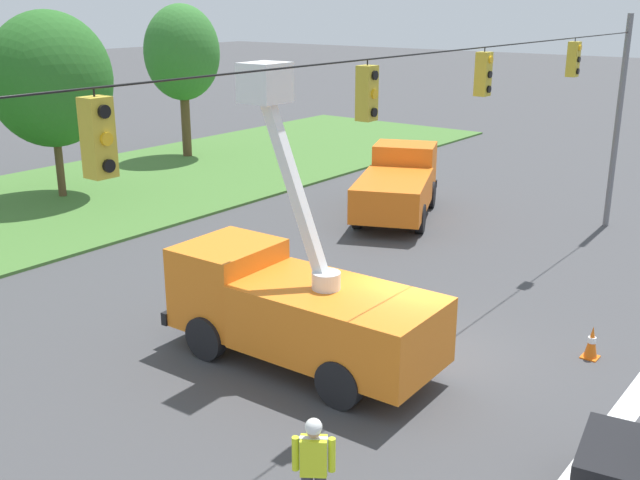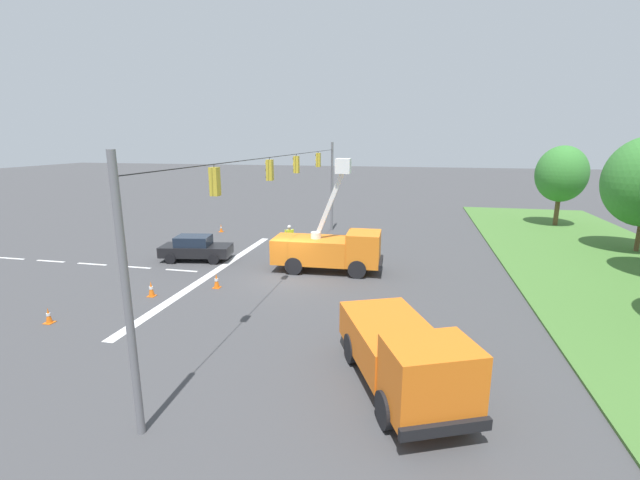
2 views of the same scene
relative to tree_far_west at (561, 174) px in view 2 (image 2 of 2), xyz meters
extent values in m
plane|color=#424244|center=(18.90, -18.79, -4.53)|extent=(200.00, 200.00, 0.00)
cube|color=silver|center=(18.90, -23.16, -4.52)|extent=(17.60, 0.50, 0.01)
cube|color=silver|center=(18.90, -25.16, -4.52)|extent=(0.20, 2.00, 0.01)
cube|color=silver|center=(18.90, -28.16, -4.52)|extent=(0.20, 2.00, 0.01)
cube|color=silver|center=(18.90, -31.16, -4.52)|extent=(0.20, 2.00, 0.01)
cube|color=silver|center=(18.90, -34.16, -4.52)|extent=(0.20, 2.00, 0.01)
cube|color=silver|center=(18.90, -37.16, -4.52)|extent=(0.20, 2.00, 0.01)
cylinder|color=slate|center=(5.90, -18.79, -0.93)|extent=(0.20, 0.20, 7.20)
cylinder|color=slate|center=(31.90, -18.79, -0.93)|extent=(0.20, 0.20, 7.20)
cylinder|color=black|center=(18.90, -18.79, 2.07)|extent=(26.00, 0.03, 0.03)
cylinder|color=black|center=(10.98, -18.79, 2.02)|extent=(0.02, 0.02, 0.10)
cube|color=gold|center=(10.98, -18.79, 1.49)|extent=(0.32, 0.28, 0.96)
cylinder|color=black|center=(10.98, -18.95, 1.81)|extent=(0.16, 0.05, 0.16)
cylinder|color=yellow|center=(10.98, -18.95, 1.49)|extent=(0.16, 0.05, 0.16)
cylinder|color=black|center=(10.98, -18.95, 1.17)|extent=(0.16, 0.05, 0.16)
cylinder|color=black|center=(16.65, -18.79, 2.02)|extent=(0.02, 0.02, 0.10)
cube|color=gold|center=(16.65, -18.79, 1.49)|extent=(0.32, 0.28, 0.96)
cylinder|color=black|center=(16.65, -18.95, 1.81)|extent=(0.16, 0.05, 0.16)
cylinder|color=yellow|center=(16.65, -18.95, 1.49)|extent=(0.16, 0.05, 0.16)
cylinder|color=black|center=(16.65, -18.95, 1.17)|extent=(0.16, 0.05, 0.16)
cylinder|color=black|center=(21.25, -18.79, 2.02)|extent=(0.02, 0.02, 0.10)
cube|color=gold|center=(21.25, -18.79, 1.49)|extent=(0.32, 0.28, 0.96)
cylinder|color=yellow|center=(21.25, -18.95, 1.81)|extent=(0.16, 0.05, 0.16)
cylinder|color=black|center=(21.25, -18.95, 1.49)|extent=(0.16, 0.05, 0.16)
cylinder|color=black|center=(21.25, -18.95, 1.17)|extent=(0.16, 0.05, 0.16)
cylinder|color=black|center=(26.93, -18.79, 2.02)|extent=(0.02, 0.02, 0.10)
cube|color=gold|center=(26.93, -18.79, 1.49)|extent=(0.32, 0.28, 0.96)
cylinder|color=yellow|center=(26.93, -18.95, 1.81)|extent=(0.16, 0.05, 0.16)
cylinder|color=black|center=(26.93, -18.95, 1.49)|extent=(0.16, 0.05, 0.16)
cylinder|color=black|center=(26.93, -18.95, 1.17)|extent=(0.16, 0.05, 0.16)
cylinder|color=brown|center=(0.00, 0.00, -3.16)|extent=(0.38, 0.38, 2.74)
ellipsoid|color=#387F33|center=(0.00, 0.00, 0.02)|extent=(4.25, 4.16, 4.76)
cylinder|color=brown|center=(8.60, 2.56, -3.23)|extent=(0.29, 0.29, 2.60)
cube|color=orange|center=(17.12, -17.86, -3.33)|extent=(2.43, 4.32, 1.40)
cube|color=orange|center=(17.03, -14.82, -3.10)|extent=(2.27, 1.89, 1.85)
cube|color=#1E2838|center=(17.01, -14.18, -2.78)|extent=(1.96, 0.16, 0.83)
cube|color=black|center=(17.00, -13.83, -3.88)|extent=(2.31, 0.23, 0.30)
cylinder|color=black|center=(15.98, -15.10, -4.03)|extent=(0.31, 1.01, 1.00)
cylinder|color=black|center=(18.10, -15.03, -4.03)|extent=(0.31, 1.01, 1.00)
cylinder|color=black|center=(16.09, -18.65, -4.03)|extent=(0.31, 1.01, 1.00)
cylinder|color=black|center=(18.21, -18.59, -4.03)|extent=(0.31, 1.01, 1.00)
cylinder|color=silver|center=(17.11, -17.56, -2.45)|extent=(0.60, 0.60, 0.36)
cube|color=white|center=(17.09, -16.80, -0.70)|extent=(0.29, 1.75, 3.94)
cube|color=white|center=(17.07, -16.04, 1.47)|extent=(0.92, 0.83, 0.80)
cube|color=orange|center=(27.37, -12.73, -3.44)|extent=(4.72, 3.81, 1.18)
cube|color=orange|center=(30.07, -11.56, -3.09)|extent=(2.53, 2.79, 1.87)
cube|color=#1E2838|center=(30.64, -11.31, -2.76)|extent=(0.89, 1.88, 0.84)
cube|color=black|center=(30.96, -11.18, -3.88)|extent=(1.09, 2.23, 0.30)
cylinder|color=black|center=(29.42, -10.65, -4.03)|extent=(1.03, 0.66, 1.00)
cylinder|color=black|center=(30.29, -12.65, -4.03)|extent=(1.03, 0.66, 1.00)
cylinder|color=black|center=(26.26, -12.03, -4.03)|extent=(1.03, 0.66, 1.00)
cylinder|color=black|center=(27.13, -14.02, -4.03)|extent=(1.03, 0.66, 1.00)
cube|color=black|center=(16.71, -25.35, -3.89)|extent=(2.45, 4.53, 0.64)
cube|color=#192333|center=(16.73, -25.50, -3.27)|extent=(1.82, 2.28, 0.60)
cylinder|color=black|center=(15.64, -24.18, -4.21)|extent=(0.30, 0.66, 0.64)
cylinder|color=black|center=(17.34, -23.89, -4.21)|extent=(0.30, 0.66, 0.64)
cylinder|color=black|center=(16.08, -26.81, -4.21)|extent=(0.30, 0.66, 0.64)
cylinder|color=black|center=(17.78, -26.52, -4.21)|extent=(0.30, 0.66, 0.64)
cylinder|color=#383842|center=(13.07, -20.26, -4.10)|extent=(0.18, 0.18, 0.85)
cylinder|color=#383842|center=(13.18, -20.42, -4.10)|extent=(0.18, 0.18, 0.85)
cube|color=#D8EA26|center=(13.13, -20.34, -3.38)|extent=(0.42, 0.47, 0.60)
cube|color=silver|center=(13.13, -20.34, -3.38)|extent=(0.30, 0.39, 0.62)
cylinder|color=#D8EA26|center=(12.98, -20.12, -3.35)|extent=(0.11, 0.11, 0.55)
cylinder|color=#D8EA26|center=(13.28, -20.57, -3.35)|extent=(0.11, 0.11, 0.55)
sphere|color=tan|center=(13.13, -20.34, -2.95)|extent=(0.22, 0.22, 0.22)
sphere|color=white|center=(13.13, -20.34, -2.89)|extent=(0.26, 0.26, 0.26)
cube|color=orange|center=(23.00, -24.38, -4.51)|extent=(0.36, 0.36, 0.03)
cone|color=orange|center=(23.00, -24.38, -4.13)|extent=(0.29, 0.29, 0.73)
cylinder|color=white|center=(23.00, -24.38, -4.10)|extent=(0.18, 0.18, 0.13)
cube|color=orange|center=(21.21, -21.84, -4.51)|extent=(0.36, 0.36, 0.03)
cone|color=orange|center=(21.21, -21.84, -4.13)|extent=(0.29, 0.29, 0.73)
cylinder|color=white|center=(21.21, -21.84, -4.10)|extent=(0.18, 0.18, 0.13)
cube|color=orange|center=(26.69, -26.69, -4.51)|extent=(0.36, 0.36, 0.03)
cone|color=orange|center=(26.69, -26.69, -4.18)|extent=(0.25, 0.25, 0.63)
cylinder|color=white|center=(26.69, -26.69, -4.15)|extent=(0.16, 0.16, 0.11)
cube|color=orange|center=(8.53, -27.54, -4.51)|extent=(0.36, 0.36, 0.03)
cone|color=orange|center=(8.53, -27.54, -4.19)|extent=(0.24, 0.24, 0.61)
cylinder|color=white|center=(8.53, -27.54, -4.16)|extent=(0.15, 0.15, 0.11)
camera|label=1|loc=(5.60, -26.24, 3.03)|focal=42.00mm
camera|label=2|loc=(40.31, -12.20, 2.89)|focal=24.00mm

